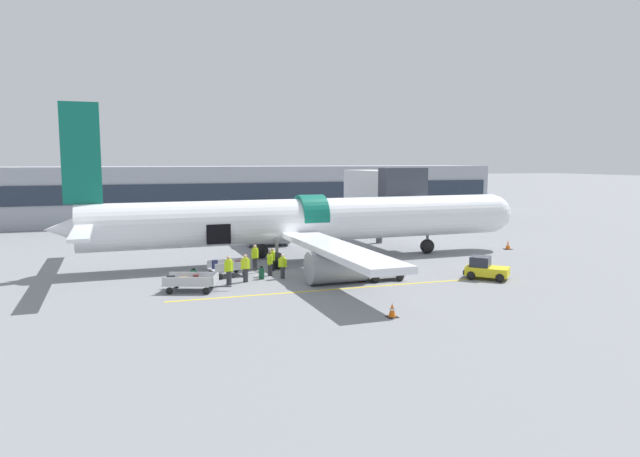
{
  "coord_description": "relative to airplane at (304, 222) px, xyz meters",
  "views": [
    {
      "loc": [
        -11.47,
        -38.85,
        7.7
      ],
      "look_at": [
        2.95,
        0.63,
        2.7
      ],
      "focal_mm": 32.0,
      "sensor_mm": 36.0,
      "label": 1
    }
  ],
  "objects": [
    {
      "name": "safety_cone_wingtip",
      "position": [
        1.07,
        -8.39,
        -2.71
      ],
      "size": [
        0.5,
        0.5,
        0.66
      ],
      "color": "black",
      "rests_on": "ground_plane"
    },
    {
      "name": "baggage_cart_loading",
      "position": [
        -6.5,
        -3.7,
        -2.5
      ],
      "size": [
        3.48,
        2.28,
        1.13
      ],
      "color": "#B7BABF",
      "rests_on": "ground_plane"
    },
    {
      "name": "ground_crew_supervisor",
      "position": [
        -7.09,
        -6.53,
        -2.05
      ],
      "size": [
        0.63,
        0.55,
        1.84
      ],
      "color": "#2D2D33",
      "rests_on": "ground_plane"
    },
    {
      "name": "suitcase_on_tarmac_upright",
      "position": [
        -4.74,
        -5.5,
        -2.64
      ],
      "size": [
        0.37,
        0.3,
        0.86
      ],
      "color": "#14472D",
      "rests_on": "ground_plane"
    },
    {
      "name": "apron_marking_line",
      "position": [
        -0.18,
        -9.98,
        -3.01
      ],
      "size": [
        22.22,
        0.91,
        0.01
      ],
      "color": "yellow",
      "rests_on": "ground_plane"
    },
    {
      "name": "ground_crew_driver",
      "position": [
        -5.92,
        -5.99,
        -2.07
      ],
      "size": [
        0.62,
        0.41,
        1.79
      ],
      "color": "#2D2D33",
      "rests_on": "ground_plane"
    },
    {
      "name": "suitcase_on_tarmac_spare",
      "position": [
        -8.87,
        -3.46,
        -2.76
      ],
      "size": [
        0.44,
        0.29,
        0.62
      ],
      "color": "#14472D",
      "rests_on": "ground_plane"
    },
    {
      "name": "ground_plane",
      "position": [
        -2.25,
        -2.37,
        -3.02
      ],
      "size": [
        500.0,
        500.0,
        0.0
      ],
      "primitive_type": "plane",
      "color": "gray"
    },
    {
      "name": "ground_crew_loader_b",
      "position": [
        -4.42,
        -2.38,
        -2.05
      ],
      "size": [
        0.61,
        0.56,
        1.83
      ],
      "color": "#2D2D33",
      "rests_on": "ground_plane"
    },
    {
      "name": "baggage_tug_mid",
      "position": [
        9.08,
        -10.42,
        -2.39
      ],
      "size": [
        2.98,
        3.01,
        1.46
      ],
      "color": "yellow",
      "rests_on": "ground_plane"
    },
    {
      "name": "airplane",
      "position": [
        0.0,
        0.0,
        0.0
      ],
      "size": [
        36.92,
        33.16,
        11.56
      ],
      "color": "white",
      "rests_on": "ground_plane"
    },
    {
      "name": "baggage_tug_lead",
      "position": [
        2.53,
        -8.46,
        -2.45
      ],
      "size": [
        2.68,
        1.84,
        1.34
      ],
      "color": "silver",
      "rests_on": "ground_plane"
    },
    {
      "name": "baggage_cart_queued",
      "position": [
        -9.51,
        -7.37,
        -2.53
      ],
      "size": [
        3.99,
        2.7,
        0.99
      ],
      "color": "#B7BABF",
      "rests_on": "ground_plane"
    },
    {
      "name": "ground_crew_helper",
      "position": [
        -3.33,
        -3.0,
        -2.17
      ],
      "size": [
        0.48,
        0.56,
        1.62
      ],
      "color": "black",
      "rests_on": "ground_plane"
    },
    {
      "name": "jet_bridge_stub",
      "position": [
        9.73,
        5.88,
        2.22
      ],
      "size": [
        3.96,
        10.39,
        7.11
      ],
      "color": "#4C4C51",
      "rests_on": "ground_plane"
    },
    {
      "name": "terminal_strip",
      "position": [
        -2.25,
        33.9,
        0.47
      ],
      "size": [
        80.25,
        10.71,
        6.98
      ],
      "color": "#9EA3AD",
      "rests_on": "ground_plane"
    },
    {
      "name": "safety_cone_nose",
      "position": [
        18.65,
        -0.56,
        -2.67
      ],
      "size": [
        0.64,
        0.64,
        0.73
      ],
      "color": "black",
      "rests_on": "ground_plane"
    },
    {
      "name": "ground_crew_marshal",
      "position": [
        -3.93,
        -4.58,
        -2.15
      ],
      "size": [
        0.51,
        0.56,
        1.66
      ],
      "color": "#2D2D33",
      "rests_on": "ground_plane"
    },
    {
      "name": "ground_crew_loader_a",
      "position": [
        -3.39,
        -5.76,
        -2.16
      ],
      "size": [
        0.56,
        0.48,
        1.63
      ],
      "color": "#2D2D33",
      "rests_on": "ground_plane"
    },
    {
      "name": "safety_cone_engine_left",
      "position": [
        -0.93,
        -16.62,
        -2.68
      ],
      "size": [
        0.54,
        0.54,
        0.73
      ],
      "color": "black",
      "rests_on": "ground_plane"
    }
  ]
}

